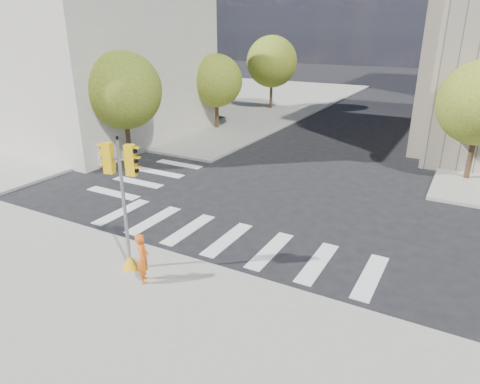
# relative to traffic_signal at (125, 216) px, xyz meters

# --- Properties ---
(ground) EXTENTS (160.00, 160.00, 0.00)m
(ground) POSITION_rel_traffic_signal_xyz_m (1.73, 5.53, -2.03)
(ground) COLOR black
(ground) RESTS_ON ground
(sidewalk_far_left) EXTENTS (28.00, 40.00, 0.15)m
(sidewalk_far_left) POSITION_rel_traffic_signal_xyz_m (-18.27, 31.53, -1.95)
(sidewalk_far_left) COLOR gray
(sidewalk_far_left) RESTS_ON ground
(classical_building) EXTENTS (19.00, 15.00, 12.70)m
(classical_building) POSITION_rel_traffic_signal_xyz_m (-18.27, 13.53, 4.41)
(classical_building) COLOR beige
(classical_building) RESTS_ON ground
(tree_lw_near) EXTENTS (4.40, 4.40, 6.41)m
(tree_lw_near) POSITION_rel_traffic_signal_xyz_m (-8.77, 9.53, 2.17)
(tree_lw_near) COLOR #382616
(tree_lw_near) RESTS_ON ground
(tree_lw_mid) EXTENTS (4.00, 4.00, 5.77)m
(tree_lw_mid) POSITION_rel_traffic_signal_xyz_m (-8.77, 19.53, 1.73)
(tree_lw_mid) COLOR #382616
(tree_lw_mid) RESTS_ON ground
(tree_lw_far) EXTENTS (4.80, 4.80, 6.95)m
(tree_lw_far) POSITION_rel_traffic_signal_xyz_m (-8.77, 29.53, 2.51)
(tree_lw_far) COLOR #382616
(tree_lw_far) RESTS_ON ground
(traffic_signal) EXTENTS (1.08, 0.56, 4.45)m
(traffic_signal) POSITION_rel_traffic_signal_xyz_m (0.00, 0.00, 0.00)
(traffic_signal) COLOR #EBB10C
(traffic_signal) RESTS_ON sidewalk_near
(photographer) EXTENTS (0.69, 0.70, 1.63)m
(photographer) POSITION_rel_traffic_signal_xyz_m (0.94, -0.39, -1.06)
(photographer) COLOR orange
(photographer) RESTS_ON sidewalk_near
(planter_wall) EXTENTS (6.01, 0.85, 0.50)m
(planter_wall) POSITION_rel_traffic_signal_xyz_m (-11.28, 7.86, -1.63)
(planter_wall) COLOR white
(planter_wall) RESTS_ON sidewalk_left_near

